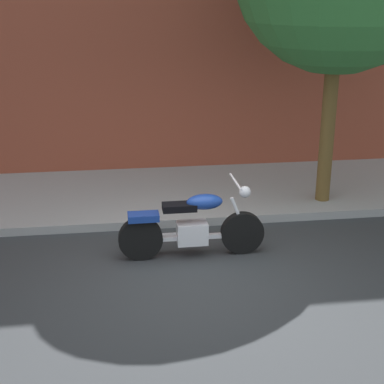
# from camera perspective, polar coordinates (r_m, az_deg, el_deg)

# --- Properties ---
(ground_plane) EXTENTS (60.00, 60.00, 0.00)m
(ground_plane) POSITION_cam_1_polar(r_m,az_deg,el_deg) (7.89, 0.22, -8.41)
(ground_plane) COLOR #303335
(sidewalk) EXTENTS (25.82, 2.91, 0.14)m
(sidewalk) POSITION_cam_1_polar(r_m,az_deg,el_deg) (10.75, -2.12, -0.16)
(sidewalk) COLOR #9B9B9B
(sidewalk) RESTS_ON ground
(motorcycle) EXTENTS (2.12, 0.70, 1.13)m
(motorcycle) POSITION_cam_1_polar(r_m,az_deg,el_deg) (8.30, -0.01, -3.45)
(motorcycle) COLOR black
(motorcycle) RESTS_ON ground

